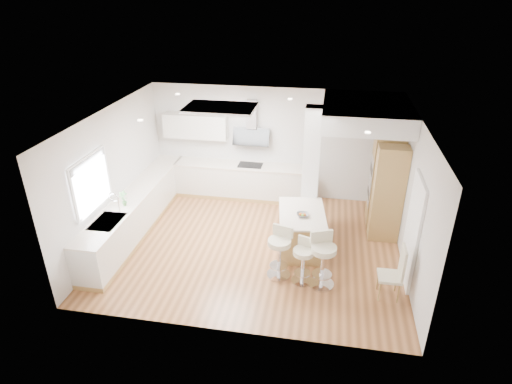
% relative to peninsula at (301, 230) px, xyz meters
% --- Properties ---
extents(ground, '(6.00, 6.00, 0.00)m').
position_rel_peninsula_xyz_m(ground, '(-0.96, -0.08, -0.43)').
color(ground, '#A4693D').
rests_on(ground, ground).
extents(ceiling, '(6.00, 5.00, 0.02)m').
position_rel_peninsula_xyz_m(ceiling, '(-0.96, -0.08, -0.43)').
color(ceiling, white).
rests_on(ceiling, ground).
extents(wall_back, '(6.00, 0.04, 2.80)m').
position_rel_peninsula_xyz_m(wall_back, '(-0.96, 2.42, 0.97)').
color(wall_back, beige).
rests_on(wall_back, ground).
extents(wall_left, '(0.04, 5.00, 2.80)m').
position_rel_peninsula_xyz_m(wall_left, '(-3.96, -0.08, 0.97)').
color(wall_left, beige).
rests_on(wall_left, ground).
extents(wall_right, '(0.04, 5.00, 2.80)m').
position_rel_peninsula_xyz_m(wall_right, '(2.04, -0.08, 0.97)').
color(wall_right, beige).
rests_on(wall_right, ground).
extents(skylight, '(4.10, 2.10, 0.06)m').
position_rel_peninsula_xyz_m(skylight, '(-1.75, 0.52, 2.34)').
color(skylight, white).
rests_on(skylight, ground).
extents(window_left, '(0.06, 1.28, 1.07)m').
position_rel_peninsula_xyz_m(window_left, '(-3.92, -0.98, 1.27)').
color(window_left, white).
rests_on(window_left, ground).
extents(doorway_right, '(0.05, 1.00, 2.10)m').
position_rel_peninsula_xyz_m(doorway_right, '(2.01, -0.68, 0.57)').
color(doorway_right, '#3F3831').
rests_on(doorway_right, ground).
extents(counter_left, '(0.63, 4.50, 1.35)m').
position_rel_peninsula_xyz_m(counter_left, '(-3.66, 0.15, 0.03)').
color(counter_left, tan).
rests_on(counter_left, ground).
extents(counter_back, '(3.62, 0.63, 2.50)m').
position_rel_peninsula_xyz_m(counter_back, '(-1.87, 2.14, 0.27)').
color(counter_back, tan).
rests_on(counter_back, ground).
extents(pillar, '(0.35, 0.35, 2.80)m').
position_rel_peninsula_xyz_m(pillar, '(0.09, 0.87, 0.97)').
color(pillar, white).
rests_on(pillar, ground).
extents(soffit, '(1.78, 2.20, 0.40)m').
position_rel_peninsula_xyz_m(soffit, '(1.14, 1.32, 2.17)').
color(soffit, white).
rests_on(soffit, ground).
extents(oven_column, '(0.63, 1.21, 2.10)m').
position_rel_peninsula_xyz_m(oven_column, '(1.72, 1.14, 0.62)').
color(oven_column, tan).
rests_on(oven_column, ground).
extents(peninsula, '(1.09, 1.49, 0.91)m').
position_rel_peninsula_xyz_m(peninsula, '(0.00, 0.00, 0.00)').
color(peninsula, tan).
rests_on(peninsula, ground).
extents(bar_stool_a, '(0.56, 0.56, 1.01)m').
position_rel_peninsula_xyz_m(bar_stool_a, '(-0.33, -0.99, 0.14)').
color(bar_stool_a, silver).
rests_on(bar_stool_a, ground).
extents(bar_stool_b, '(0.51, 0.51, 0.89)m').
position_rel_peninsula_xyz_m(bar_stool_b, '(0.13, -1.10, 0.07)').
color(bar_stool_b, silver).
rests_on(bar_stool_b, ground).
extents(bar_stool_c, '(0.61, 0.61, 1.06)m').
position_rel_peninsula_xyz_m(bar_stool_c, '(0.47, -1.13, 0.17)').
color(bar_stool_c, silver).
rests_on(bar_stool_c, ground).
extents(dining_chair, '(0.40, 0.40, 1.03)m').
position_rel_peninsula_xyz_m(dining_chair, '(1.73, -1.26, 0.12)').
color(dining_chair, beige).
rests_on(dining_chair, ground).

